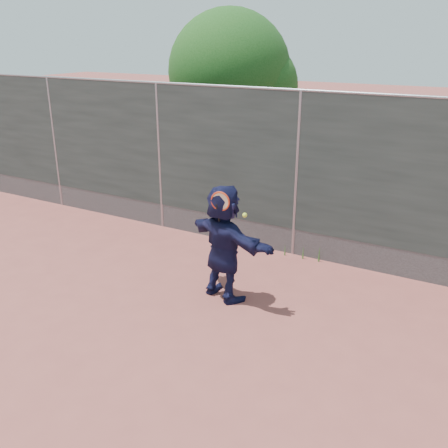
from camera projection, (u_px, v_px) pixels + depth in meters
The scene contains 6 objects.
ground at pixel (193, 348), 6.56m from camera, with size 80.00×80.00×0.00m, color #9E4C42.
player at pixel (224, 243), 7.56m from camera, with size 1.70×0.54×1.83m, color #15173B.
fence at pixel (297, 172), 8.87m from camera, with size 20.00×0.06×3.03m.
swing_action at pixel (223, 204), 7.11m from camera, with size 0.57×0.13×0.51m.
tree_left at pixel (236, 76), 12.18m from camera, with size 3.15×3.00×4.53m.
weed_clump at pixel (305, 252), 9.15m from camera, with size 0.68×0.07×0.30m.
Camera 1 is at (3.06, -4.66, 3.85)m, focal length 40.00 mm.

